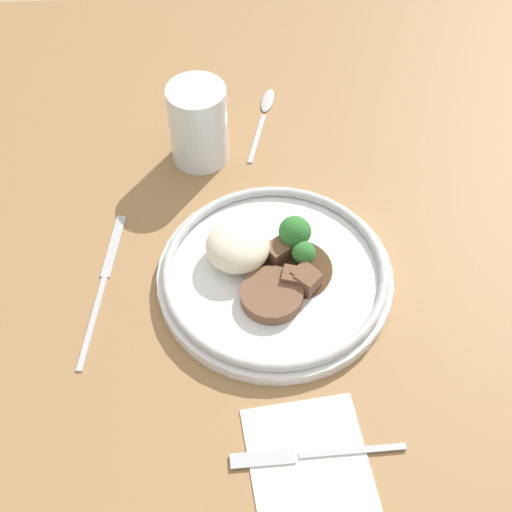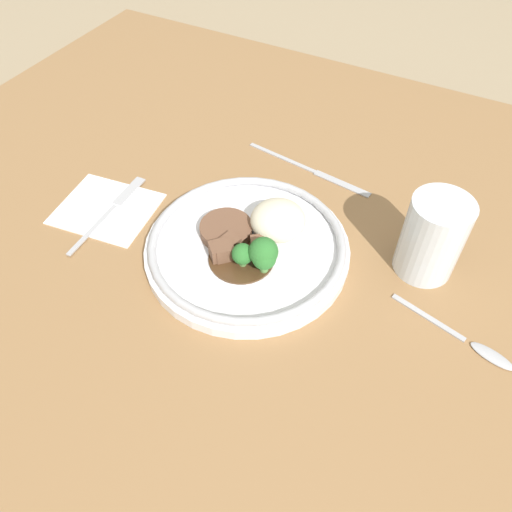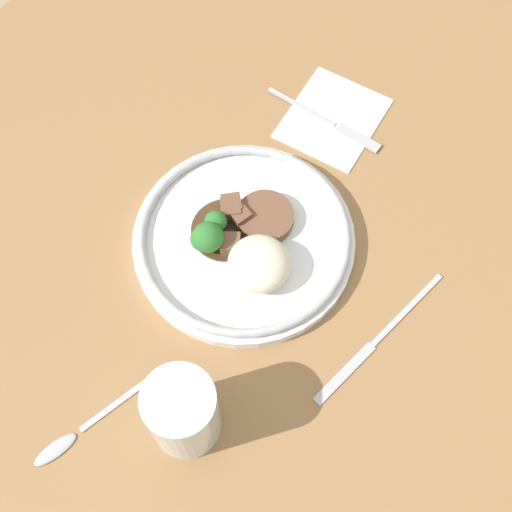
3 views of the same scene
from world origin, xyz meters
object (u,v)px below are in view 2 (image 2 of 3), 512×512
knife (312,171)px  fork (115,206)px  plate (250,244)px  spoon (475,346)px  juice_glass (431,240)px

knife → fork: bearing=-128.5°
plate → fork: 0.23m
knife → spoon: (0.31, -0.21, 0.00)m
juice_glass → spoon: bearing=-45.7°
plate → knife: bearing=88.6°
juice_glass → fork: 0.46m
fork → spoon: size_ratio=1.14×
juice_glass → plate: bearing=-158.0°
plate → juice_glass: juice_glass is taller
juice_glass → fork: size_ratio=0.63×
knife → plate: bearing=-83.8°
plate → spoon: plate is taller
knife → spoon: size_ratio=1.42×
juice_glass → spoon: size_ratio=0.72×
spoon → juice_glass: bearing=148.3°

